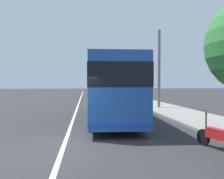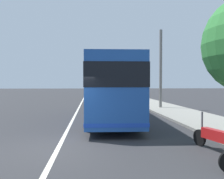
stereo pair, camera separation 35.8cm
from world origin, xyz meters
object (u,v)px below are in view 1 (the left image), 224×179
(car_oncoming, at_px, (100,93))
(utility_pole, at_px, (159,69))
(coach_bus, at_px, (111,87))
(motorcycle_nearest_curb, at_px, (222,137))
(car_far_distant, at_px, (98,94))

(car_oncoming, height_order, utility_pole, utility_pole)
(coach_bus, bearing_deg, motorcycle_nearest_curb, -156.88)
(coach_bus, xyz_separation_m, car_oncoming, (25.60, -0.80, -1.31))
(coach_bus, height_order, utility_pole, utility_pole)
(coach_bus, relative_size, utility_pole, 1.64)
(coach_bus, distance_m, motorcycle_nearest_curb, 8.21)
(car_oncoming, height_order, car_far_distant, car_far_distant)
(coach_bus, xyz_separation_m, utility_pole, (5.79, -4.94, 1.47))
(coach_bus, bearing_deg, car_far_distant, 1.88)
(motorcycle_nearest_curb, height_order, car_far_distant, car_far_distant)
(coach_bus, relative_size, motorcycle_nearest_curb, 5.07)
(motorcycle_nearest_curb, xyz_separation_m, car_oncoming, (33.13, 2.05, 0.27))
(motorcycle_nearest_curb, distance_m, car_far_distant, 26.82)
(car_far_distant, xyz_separation_m, utility_pole, (-13.36, -4.77, 2.79))
(coach_bus, relative_size, car_far_distant, 2.89)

